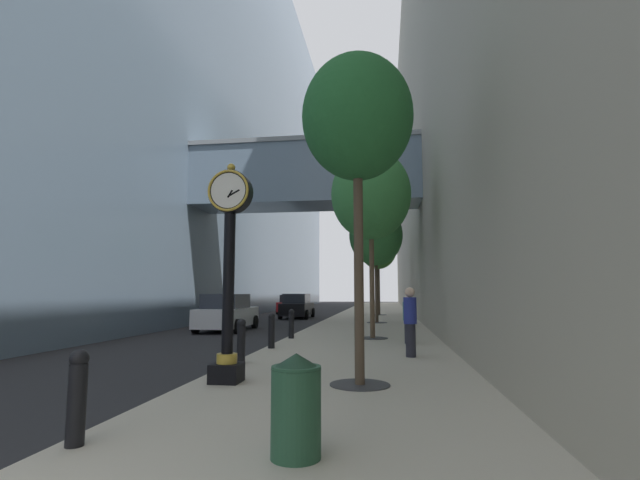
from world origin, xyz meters
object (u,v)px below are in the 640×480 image
at_px(trash_bin, 296,404).
at_px(car_black_far, 297,306).
at_px(bollard_third, 241,340).
at_px(pedestrian_walking, 408,318).
at_px(bollard_fifth, 291,323).
at_px(street_tree_far, 378,248).
at_px(street_tree_mid_far, 376,235).
at_px(bollard_fourth, 272,330).
at_px(pedestrian_by_clock, 410,319).
at_px(car_red_near, 292,304).
at_px(car_white_mid, 227,313).
at_px(bollard_nearest, 77,395).
at_px(street_tree_near, 357,119).
at_px(street_clock, 229,260).
at_px(street_tree_mid_near, 371,195).

xyz_separation_m(trash_bin, car_black_far, (-5.14, 26.51, 0.13)).
distance_m(bollard_third, pedestrian_walking, 6.28).
bearing_deg(car_black_far, bollard_fifth, -79.81).
bearing_deg(street_tree_far, street_tree_mid_far, -90.00).
bearing_deg(bollard_fourth, street_tree_mid_far, 75.99).
xyz_separation_m(street_tree_far, pedestrian_by_clock, (1.12, -21.42, -3.92)).
xyz_separation_m(bollard_fifth, trash_bin, (2.48, -11.73, -0.01)).
relative_size(bollard_third, car_red_near, 0.24).
bearing_deg(car_white_mid, street_tree_mid_far, 32.96).
height_order(bollard_fifth, car_red_near, car_red_near).
bearing_deg(street_tree_mid_far, bollard_fourth, -104.01).
bearing_deg(trash_bin, bollard_nearest, 179.71).
distance_m(bollard_third, street_tree_near, 5.74).
bearing_deg(car_red_near, bollard_fifth, -78.43).
xyz_separation_m(bollard_third, bollard_fifth, (0.00, 5.86, 0.00)).
distance_m(bollard_fifth, pedestrian_walking, 4.31).
bearing_deg(street_tree_mid_far, trash_bin, -91.24).
xyz_separation_m(street_tree_mid_far, trash_bin, (-0.45, -20.54, -4.26)).
relative_size(street_clock, car_black_far, 0.94).
xyz_separation_m(street_clock, pedestrian_walking, (3.70, 6.95, -1.48)).
xyz_separation_m(car_white_mid, car_black_far, (1.33, 10.46, -0.02)).
relative_size(bollard_fourth, street_tree_mid_far, 0.16).
distance_m(street_clock, bollard_nearest, 4.05).
height_order(bollard_fourth, car_white_mid, car_white_mid).
relative_size(trash_bin, car_black_far, 0.24).
bearing_deg(car_white_mid, bollard_nearest, -76.04).
distance_m(street_clock, pedestrian_by_clock, 5.46).
bearing_deg(street_tree_far, car_red_near, 152.96).
xyz_separation_m(bollard_fourth, trash_bin, (2.48, -8.80, -0.01)).
distance_m(street_clock, pedestrian_walking, 8.01).
distance_m(street_tree_mid_near, car_black_far, 16.10).
bearing_deg(pedestrian_walking, car_white_mid, 146.06).
bearing_deg(street_clock, trash_bin, -60.69).
distance_m(bollard_fifth, trash_bin, 11.99).
relative_size(street_tree_near, car_white_mid, 1.40).
bearing_deg(street_tree_mid_near, street_tree_mid_far, 90.00).
height_order(street_tree_far, car_black_far, street_tree_far).
distance_m(bollard_third, bollard_fourth, 2.93).
height_order(trash_bin, pedestrian_by_clock, pedestrian_by_clock).
relative_size(street_tree_mid_far, pedestrian_walking, 4.12).
distance_m(trash_bin, pedestrian_walking, 10.72).
xyz_separation_m(pedestrian_by_clock, car_white_mid, (-8.03, 8.54, -0.28)).
height_order(pedestrian_by_clock, car_red_near, pedestrian_by_clock).
xyz_separation_m(street_clock, car_white_mid, (-4.43, 12.42, -1.61)).
bearing_deg(pedestrian_by_clock, street_tree_near, -106.52).
xyz_separation_m(bollard_third, car_black_far, (-2.66, 20.64, 0.12)).
height_order(bollard_nearest, bollard_third, same).
bearing_deg(street_tree_mid_near, street_tree_far, 90.00).
bearing_deg(street_clock, bollard_third, 101.18).
bearing_deg(car_white_mid, bollard_fourth, -61.20).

